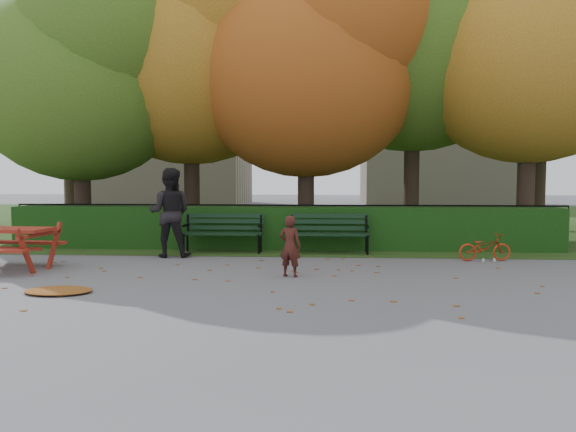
# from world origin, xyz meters

# --- Properties ---
(ground) EXTENTS (90.00, 90.00, 0.00)m
(ground) POSITION_xyz_m (0.00, 0.00, 0.00)
(ground) COLOR slate
(ground) RESTS_ON ground
(grass_strip) EXTENTS (90.00, 90.00, 0.00)m
(grass_strip) POSITION_xyz_m (0.00, 14.00, 0.01)
(grass_strip) COLOR #203411
(grass_strip) RESTS_ON ground
(building_left) EXTENTS (10.00, 7.00, 15.00)m
(building_left) POSITION_xyz_m (-9.00, 26.00, 7.50)
(building_left) COLOR gray
(building_left) RESTS_ON ground
(building_right) EXTENTS (9.00, 6.00, 12.00)m
(building_right) POSITION_xyz_m (8.00, 28.00, 6.00)
(building_right) COLOR gray
(building_right) RESTS_ON ground
(hedge) EXTENTS (13.00, 0.90, 1.00)m
(hedge) POSITION_xyz_m (0.00, 4.50, 0.50)
(hedge) COLOR black
(hedge) RESTS_ON ground
(iron_fence) EXTENTS (14.00, 0.04, 1.02)m
(iron_fence) POSITION_xyz_m (0.00, 5.30, 0.54)
(iron_fence) COLOR black
(iron_fence) RESTS_ON ground
(tree_a) EXTENTS (5.88, 5.60, 7.48)m
(tree_a) POSITION_xyz_m (-5.19, 5.58, 4.52)
(tree_a) COLOR black
(tree_a) RESTS_ON ground
(tree_b) EXTENTS (6.72, 6.40, 8.79)m
(tree_b) POSITION_xyz_m (-2.44, 6.75, 5.40)
(tree_b) COLOR black
(tree_b) RESTS_ON ground
(tree_c) EXTENTS (6.30, 6.00, 8.00)m
(tree_c) POSITION_xyz_m (0.83, 5.96, 4.82)
(tree_c) COLOR black
(tree_c) RESTS_ON ground
(tree_d) EXTENTS (7.14, 6.80, 9.58)m
(tree_d) POSITION_xyz_m (3.88, 7.23, 5.98)
(tree_d) COLOR black
(tree_d) RESTS_ON ground
(tree_e) EXTENTS (6.09, 5.80, 8.16)m
(tree_e) POSITION_xyz_m (6.52, 5.77, 5.08)
(tree_e) COLOR black
(tree_e) RESTS_ON ground
(tree_f) EXTENTS (6.93, 6.60, 9.19)m
(tree_f) POSITION_xyz_m (-7.13, 9.24, 5.69)
(tree_f) COLOR black
(tree_f) RESTS_ON ground
(tree_g) EXTENTS (6.30, 6.00, 8.55)m
(tree_g) POSITION_xyz_m (8.33, 9.76, 5.37)
(tree_g) COLOR black
(tree_g) RESTS_ON ground
(bench_left) EXTENTS (1.80, 0.57, 0.88)m
(bench_left) POSITION_xyz_m (-1.30, 3.70, 0.52)
(bench_left) COLOR black
(bench_left) RESTS_ON ground
(bench_right) EXTENTS (1.80, 0.57, 0.88)m
(bench_right) POSITION_xyz_m (1.10, 3.70, 0.52)
(bench_right) COLOR black
(bench_right) RESTS_ON ground
(picnic_table) EXTENTS (1.93, 1.60, 0.89)m
(picnic_table) POSITION_xyz_m (-4.96, 1.00, 0.61)
(picnic_table) COLOR maroon
(picnic_table) RESTS_ON ground
(leaf_pile) EXTENTS (1.16, 0.94, 0.07)m
(leaf_pile) POSITION_xyz_m (-2.93, -0.91, 0.03)
(leaf_pile) COLOR brown
(leaf_pile) RESTS_ON ground
(leaf_scatter) EXTENTS (9.00, 5.70, 0.01)m
(leaf_scatter) POSITION_xyz_m (0.00, 0.30, 0.01)
(leaf_scatter) COLOR brown
(leaf_scatter) RESTS_ON ground
(child) EXTENTS (0.44, 0.35, 1.06)m
(child) POSITION_xyz_m (0.41, 0.67, 0.53)
(child) COLOR #411A15
(child) RESTS_ON ground
(adult) EXTENTS (0.96, 0.76, 1.91)m
(adult) POSITION_xyz_m (-2.31, 2.90, 0.95)
(adult) COLOR black
(adult) RESTS_ON ground
(bicycle) EXTENTS (1.11, 0.50, 0.56)m
(bicycle) POSITION_xyz_m (4.27, 2.73, 0.28)
(bicycle) COLOR #B42A10
(bicycle) RESTS_ON ground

